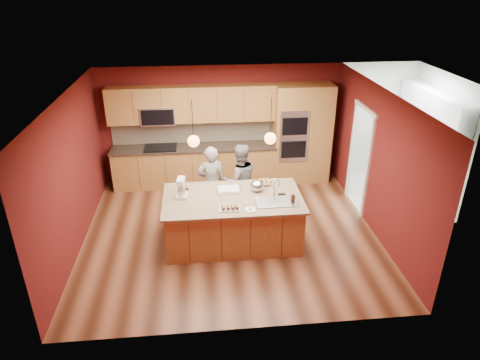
{
  "coord_description": "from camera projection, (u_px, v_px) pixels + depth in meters",
  "views": [
    {
      "loc": [
        -0.51,
        -6.97,
        4.51
      ],
      "look_at": [
        0.18,
        -0.1,
        1.16
      ],
      "focal_mm": 32.0,
      "sensor_mm": 36.0,
      "label": 1
    }
  ],
  "objects": [
    {
      "name": "laundry_room",
      "position": [
        433.0,
        110.0,
        8.87
      ],
      "size": [
        2.6,
        2.7,
        2.7
      ],
      "color": "beige",
      "rests_on": "ground"
    },
    {
      "name": "person_right",
      "position": [
        240.0,
        181.0,
        8.53
      ],
      "size": [
        0.85,
        0.71,
        1.54
      ],
      "primitive_type": "imported",
      "rotation": [
        0.0,
        0.0,
        3.33
      ],
      "color": "gray",
      "rests_on": "floor"
    },
    {
      "name": "stand_mixer",
      "position": [
        181.0,
        189.0,
        7.56
      ],
      "size": [
        0.22,
        0.28,
        0.36
      ],
      "rotation": [
        0.0,
        0.0,
        -0.15
      ],
      "color": "white",
      "rests_on": "island"
    },
    {
      "name": "cupcakes_rack",
      "position": [
        230.0,
        206.0,
        7.2
      ],
      "size": [
        0.31,
        0.15,
        0.07
      ],
      "primitive_type": null,
      "color": "gold",
      "rests_on": "island"
    },
    {
      "name": "mixing_bowl",
      "position": [
        257.0,
        186.0,
        7.79
      ],
      "size": [
        0.25,
        0.25,
        0.22
      ],
      "primitive_type": "ellipsoid",
      "color": "silver",
      "rests_on": "island"
    },
    {
      "name": "plate",
      "position": [
        250.0,
        210.0,
        7.19
      ],
      "size": [
        0.19,
        0.19,
        0.01
      ],
      "primitive_type": "cylinder",
      "color": "white",
      "rests_on": "island"
    },
    {
      "name": "floor",
      "position": [
        230.0,
        232.0,
        8.25
      ],
      "size": [
        5.5,
        5.5,
        0.0
      ],
      "primitive_type": "plane",
      "color": "#432212",
      "rests_on": "ground"
    },
    {
      "name": "doorway_trim",
      "position": [
        359.0,
        160.0,
        8.75
      ],
      "size": [
        0.08,
        1.11,
        2.2
      ],
      "primitive_type": null,
      "color": "white",
      "rests_on": "wall_right"
    },
    {
      "name": "sheet_cake",
      "position": [
        229.0,
        190.0,
        7.83
      ],
      "size": [
        0.46,
        0.34,
        0.05
      ],
      "rotation": [
        0.0,
        0.0,
        0.03
      ],
      "color": "silver",
      "rests_on": "island"
    },
    {
      "name": "cooling_rack",
      "position": [
        229.0,
        208.0,
        7.23
      ],
      "size": [
        0.38,
        0.29,
        0.02
      ],
      "primitive_type": "cube",
      "rotation": [
        0.0,
        0.0,
        -0.06
      ],
      "color": "silver",
      "rests_on": "island"
    },
    {
      "name": "cupcakes_left",
      "position": [
        183.0,
        187.0,
        7.89
      ],
      "size": [
        0.22,
        0.14,
        0.06
      ],
      "primitive_type": null,
      "color": "gold",
      "rests_on": "island"
    },
    {
      "name": "island",
      "position": [
        234.0,
        219.0,
        7.79
      ],
      "size": [
        2.47,
        1.39,
        1.29
      ],
      "color": "olive",
      "rests_on": "floor"
    },
    {
      "name": "cupcakes_right",
      "position": [
        264.0,
        182.0,
        8.07
      ],
      "size": [
        0.22,
        0.29,
        0.07
      ],
      "primitive_type": null,
      "color": "gold",
      "rests_on": "island"
    },
    {
      "name": "cabinet_run",
      "position": [
        192.0,
        144.0,
        9.77
      ],
      "size": [
        3.74,
        0.64,
        2.3
      ],
      "color": "olive",
      "rests_on": "floor"
    },
    {
      "name": "pendant_right",
      "position": [
        270.0,
        138.0,
        7.18
      ],
      "size": [
        0.2,
        0.2,
        0.8
      ],
      "color": "black",
      "rests_on": "ceiling"
    },
    {
      "name": "oven_column",
      "position": [
        302.0,
        134.0,
        9.88
      ],
      "size": [
        1.3,
        0.62,
        2.3
      ],
      "color": "olive",
      "rests_on": "floor"
    },
    {
      "name": "ceiling",
      "position": [
        229.0,
        94.0,
        7.07
      ],
      "size": [
        5.5,
        5.5,
        0.0
      ],
      "primitive_type": "plane",
      "rotation": [
        3.14,
        0.0,
        0.0
      ],
      "color": "silver",
      "rests_on": "ground"
    },
    {
      "name": "wall_left",
      "position": [
        72.0,
        175.0,
        7.41
      ],
      "size": [
        0.0,
        5.0,
        5.0
      ],
      "primitive_type": "plane",
      "rotation": [
        1.57,
        0.0,
        1.57
      ],
      "color": "#561412",
      "rests_on": "ground"
    },
    {
      "name": "phone",
      "position": [
        282.0,
        194.0,
        7.7
      ],
      "size": [
        0.13,
        0.07,
        0.01
      ],
      "primitive_type": "cube",
      "rotation": [
        0.0,
        0.0,
        -0.0
      ],
      "color": "black",
      "rests_on": "island"
    },
    {
      "name": "pendant_left",
      "position": [
        194.0,
        141.0,
        7.07
      ],
      "size": [
        0.2,
        0.2,
        0.8
      ],
      "color": "black",
      "rests_on": "ceiling"
    },
    {
      "name": "dryer",
      "position": [
        405.0,
        167.0,
        9.87
      ],
      "size": [
        0.71,
        0.72,
        0.92
      ],
      "primitive_type": "cube",
      "rotation": [
        0.0,
        0.0,
        -0.27
      ],
      "color": "white",
      "rests_on": "floor"
    },
    {
      "name": "person_left",
      "position": [
        211.0,
        182.0,
        8.48
      ],
      "size": [
        0.61,
        0.45,
        1.52
      ],
      "primitive_type": "imported",
      "rotation": [
        0.0,
        0.0,
        3.3
      ],
      "color": "black",
      "rests_on": "floor"
    },
    {
      "name": "wall_front",
      "position": [
        245.0,
        249.0,
        5.42
      ],
      "size": [
        5.5,
        0.0,
        5.5
      ],
      "primitive_type": "plane",
      "rotation": [
        -1.57,
        0.0,
        0.0
      ],
      "color": "#561412",
      "rests_on": "ground"
    },
    {
      "name": "washer",
      "position": [
        424.0,
        180.0,
        9.09
      ],
      "size": [
        0.7,
        0.72,
        1.07
      ],
      "primitive_type": "cube",
      "rotation": [
        0.0,
        0.0,
        0.04
      ],
      "color": "white",
      "rests_on": "floor"
    },
    {
      "name": "wall_right",
      "position": [
        377.0,
        162.0,
        7.91
      ],
      "size": [
        0.0,
        5.0,
        5.0
      ],
      "primitive_type": "plane",
      "rotation": [
        1.57,
        0.0,
        -1.57
      ],
      "color": "#561412",
      "rests_on": "ground"
    },
    {
      "name": "wall_back",
      "position": [
        221.0,
        124.0,
        9.9
      ],
      "size": [
        5.5,
        0.0,
        5.5
      ],
      "primitive_type": "plane",
      "rotation": [
        1.57,
        0.0,
        0.0
      ],
      "color": "#561412",
      "rests_on": "ground"
    },
    {
      "name": "tumbler",
      "position": [
        293.0,
        199.0,
        7.4
      ],
      "size": [
        0.07,
        0.07,
        0.14
      ],
      "primitive_type": "cylinder",
      "color": "#33180D",
      "rests_on": "island"
    }
  ]
}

